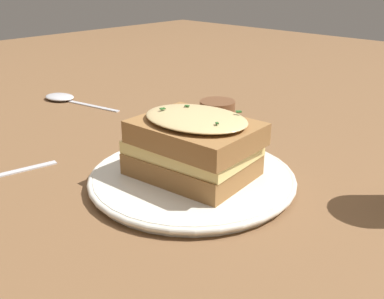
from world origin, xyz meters
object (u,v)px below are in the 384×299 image
object	(u,v)px
sandwich	(194,145)
spoon	(63,98)
condiment_pot	(217,110)
dinner_plate	(192,178)

from	to	relation	value
sandwich	spoon	xyz separation A→B (m)	(-0.41, 0.08, -0.04)
spoon	condiment_pot	bearing A→B (deg)	-79.37
dinner_plate	sandwich	bearing A→B (deg)	-3.44
dinner_plate	spoon	bearing A→B (deg)	168.54
dinner_plate	spoon	xyz separation A→B (m)	(-0.41, 0.08, -0.00)
spoon	condiment_pot	distance (m)	0.30
spoon	dinner_plate	bearing A→B (deg)	-112.75
dinner_plate	sandwich	xyz separation A→B (m)	(0.00, -0.00, 0.04)
sandwich	condiment_pot	size ratio (longest dim) A/B	2.56
dinner_plate	sandwich	size ratio (longest dim) A/B	1.62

